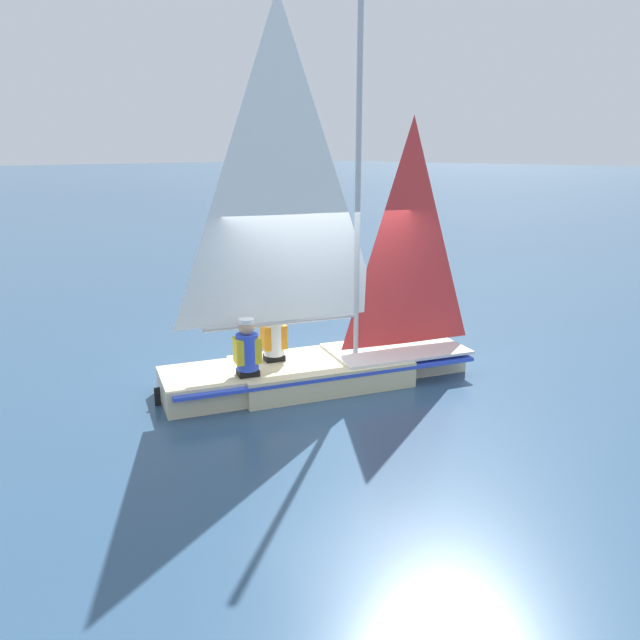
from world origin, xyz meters
The scene contains 4 objects.
ground_plane centered at (0.00, 0.00, 0.00)m, with size 260.00×260.00×0.00m, color #2D4C6B.
sailboat_main centered at (-0.01, 0.00, 0.85)m, with size 4.61×3.11×5.41m.
sailor_helm centered at (-0.48, 0.47, 0.62)m, with size 0.42×0.40×1.16m.
sailor_crew centered at (-1.15, 0.26, 0.63)m, with size 0.42×0.40×1.16m.
Camera 1 is at (-6.31, -5.94, 3.36)m, focal length 35.00 mm.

